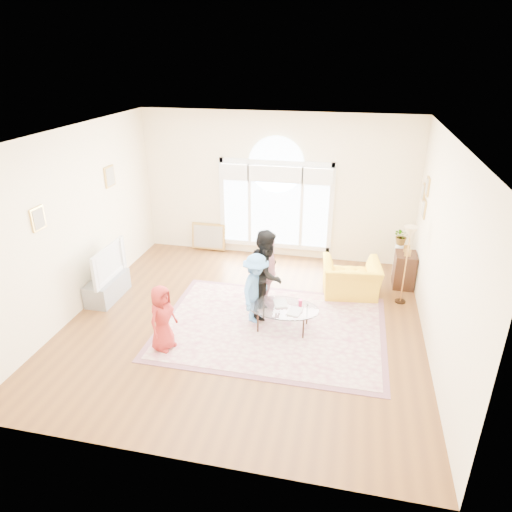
% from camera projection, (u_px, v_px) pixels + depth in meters
% --- Properties ---
extents(ground, '(6.00, 6.00, 0.00)m').
position_uv_depth(ground, '(245.00, 322.00, 7.94)').
color(ground, brown).
rests_on(ground, ground).
extents(room_shell, '(6.00, 6.00, 6.00)m').
position_uv_depth(room_shell, '(275.00, 191.00, 9.81)').
color(room_shell, '#FEECC3').
rests_on(room_shell, ground).
extents(area_rug, '(3.60, 2.60, 0.02)m').
position_uv_depth(area_rug, '(272.00, 327.00, 7.78)').
color(area_rug, beige).
rests_on(area_rug, ground).
extents(rug_border, '(3.80, 2.80, 0.01)m').
position_uv_depth(rug_border, '(272.00, 327.00, 7.78)').
color(rug_border, '#7F505C').
rests_on(rug_border, ground).
extents(tv_console, '(0.45, 1.00, 0.42)m').
position_uv_depth(tv_console, '(107.00, 288.00, 8.65)').
color(tv_console, gray).
rests_on(tv_console, ground).
extents(television, '(0.17, 1.13, 0.65)m').
position_uv_depth(television, '(104.00, 262.00, 8.43)').
color(television, black).
rests_on(television, tv_console).
extents(coffee_table, '(1.21, 0.79, 0.54)m').
position_uv_depth(coffee_table, '(283.00, 308.00, 7.59)').
color(coffee_table, silver).
rests_on(coffee_table, ground).
extents(armchair, '(1.16, 1.05, 0.68)m').
position_uv_depth(armchair, '(351.00, 279.00, 8.71)').
color(armchair, yellow).
rests_on(armchair, ground).
extents(side_cabinet, '(0.40, 0.50, 0.70)m').
position_uv_depth(side_cabinet, '(404.00, 270.00, 9.03)').
color(side_cabinet, black).
rests_on(side_cabinet, ground).
extents(floor_lamp, '(0.27, 0.27, 1.51)m').
position_uv_depth(floor_lamp, '(409.00, 239.00, 8.06)').
color(floor_lamp, black).
rests_on(floor_lamp, ground).
extents(plant_pedestal, '(0.20, 0.20, 0.70)m').
position_uv_depth(plant_pedestal, '(398.00, 260.00, 9.47)').
color(plant_pedestal, white).
rests_on(plant_pedestal, ground).
extents(potted_plant, '(0.41, 0.39, 0.37)m').
position_uv_depth(potted_plant, '(402.00, 236.00, 9.25)').
color(potted_plant, '#33722D').
rests_on(potted_plant, plant_pedestal).
extents(leaning_picture, '(0.80, 0.14, 0.62)m').
position_uv_depth(leaning_picture, '(209.00, 250.00, 10.82)').
color(leaning_picture, tan).
rests_on(leaning_picture, ground).
extents(child_red, '(0.49, 0.61, 1.08)m').
position_uv_depth(child_red, '(162.00, 318.00, 7.02)').
color(child_red, '#A32725').
rests_on(child_red, area_rug).
extents(child_black, '(0.69, 0.83, 1.57)m').
position_uv_depth(child_black, '(267.00, 273.00, 7.89)').
color(child_black, black).
rests_on(child_black, area_rug).
extents(child_pink, '(0.49, 0.86, 1.38)m').
position_uv_depth(child_pink, '(268.00, 272.00, 8.13)').
color(child_pink, pink).
rests_on(child_pink, area_rug).
extents(child_blue, '(0.61, 0.88, 1.24)m').
position_uv_depth(child_blue, '(256.00, 288.00, 7.73)').
color(child_blue, '#599AE5').
rests_on(child_blue, area_rug).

